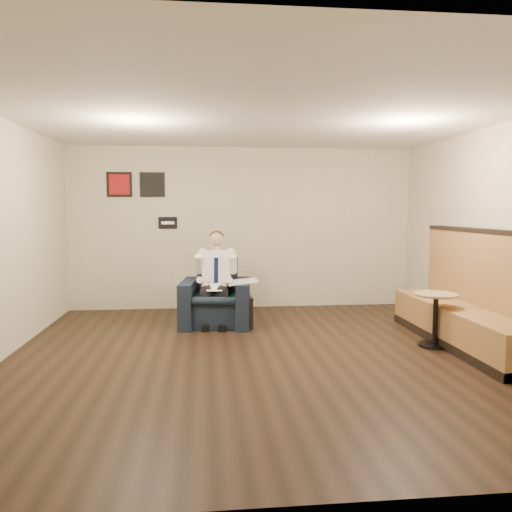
{
  "coord_description": "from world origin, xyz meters",
  "views": [
    {
      "loc": [
        -0.69,
        -5.72,
        1.72
      ],
      "look_at": [
        0.04,
        1.2,
        1.08
      ],
      "focal_mm": 35.0,
      "sensor_mm": 36.0,
      "label": 1
    }
  ],
  "objects": [
    {
      "name": "newspaper",
      "position": [
        -0.12,
        1.55,
        0.67
      ],
      "size": [
        0.45,
        0.55,
        0.01
      ],
      "primitive_type": "cube",
      "rotation": [
        0.0,
        0.0,
        -0.05
      ],
      "color": "silver",
      "rests_on": "armchair"
    },
    {
      "name": "lap_papers",
      "position": [
        -0.54,
        1.46,
        0.6
      ],
      "size": [
        0.23,
        0.33,
        0.01
      ],
      "primitive_type": "cube",
      "rotation": [
        0.0,
        0.0,
        -0.03
      ],
      "color": "white",
      "rests_on": "seated_man"
    },
    {
      "name": "coffee_mug",
      "position": [
        -0.1,
        1.7,
        0.5
      ],
      "size": [
        0.09,
        0.09,
        0.1
      ],
      "primitive_type": "cylinder",
      "rotation": [
        0.0,
        0.0,
        0.06
      ],
      "color": "white",
      "rests_on": "side_table"
    },
    {
      "name": "seated_man",
      "position": [
        -0.53,
        1.57,
        0.67
      ],
      "size": [
        0.73,
        1.02,
        1.34
      ],
      "primitive_type": null,
      "rotation": [
        0.0,
        0.0,
        -0.1
      ],
      "color": "white",
      "rests_on": "armchair"
    },
    {
      "name": "wall_right",
      "position": [
        3.0,
        0.0,
        1.4
      ],
      "size": [
        0.02,
        6.0,
        2.8
      ],
      "primitive_type": "cube",
      "color": "beige",
      "rests_on": "ground"
    },
    {
      "name": "ground",
      "position": [
        0.0,
        0.0,
        0.0
      ],
      "size": [
        6.0,
        6.0,
        0.0
      ],
      "primitive_type": "plane",
      "color": "black",
      "rests_on": "ground"
    },
    {
      "name": "armchair",
      "position": [
        -0.52,
        1.69,
        0.49
      ],
      "size": [
        1.11,
        1.11,
        0.98
      ],
      "primitive_type": "cube",
      "rotation": [
        0.0,
        0.0,
        -0.1
      ],
      "color": "black",
      "rests_on": "ground"
    },
    {
      "name": "wall_back",
      "position": [
        0.0,
        3.0,
        1.4
      ],
      "size": [
        6.0,
        0.02,
        2.8
      ],
      "primitive_type": "cube",
      "color": "beige",
      "rests_on": "ground"
    },
    {
      "name": "art_print_right",
      "position": [
        -1.55,
        2.98,
        2.15
      ],
      "size": [
        0.42,
        0.03,
        0.42
      ],
      "primitive_type": "cube",
      "color": "black",
      "rests_on": "wall_back"
    },
    {
      "name": "green_folder",
      "position": [
        -0.3,
        1.55,
        0.46
      ],
      "size": [
        0.51,
        0.41,
        0.01
      ],
      "primitive_type": "cube",
      "rotation": [
        0.0,
        0.0,
        0.2
      ],
      "color": "green",
      "rests_on": "side_table"
    },
    {
      "name": "wall_front",
      "position": [
        0.0,
        -3.0,
        1.4
      ],
      "size": [
        6.0,
        0.02,
        2.8
      ],
      "primitive_type": "cube",
      "color": "beige",
      "rests_on": "ground"
    },
    {
      "name": "art_print_left",
      "position": [
        -2.1,
        2.98,
        2.15
      ],
      "size": [
        0.42,
        0.03,
        0.42
      ],
      "primitive_type": "cube",
      "color": "maroon",
      "rests_on": "wall_back"
    },
    {
      "name": "ceiling",
      "position": [
        0.0,
        0.0,
        2.8
      ],
      "size": [
        6.0,
        6.0,
        0.02
      ],
      "primitive_type": "cube",
      "color": "white",
      "rests_on": "wall_back"
    },
    {
      "name": "smartphone",
      "position": [
        -0.24,
        1.73,
        0.46
      ],
      "size": [
        0.15,
        0.09,
        0.01
      ],
      "primitive_type": "cube",
      "rotation": [
        0.0,
        0.0,
        -0.11
      ],
      "color": "black",
      "rests_on": "side_table"
    },
    {
      "name": "cafe_table",
      "position": [
        2.21,
        0.2,
        0.34
      ],
      "size": [
        0.69,
        0.69,
        0.68
      ],
      "primitive_type": "cylinder",
      "rotation": [
        0.0,
        0.0,
        0.33
      ],
      "color": "tan",
      "rests_on": "ground"
    },
    {
      "name": "banquette",
      "position": [
        2.59,
        0.22,
        0.73
      ],
      "size": [
        0.68,
        2.85,
        1.46
      ],
      "primitive_type": "cube",
      "color": "olive",
      "rests_on": "ground"
    },
    {
      "name": "seating_sign",
      "position": [
        -1.3,
        2.98,
        1.5
      ],
      "size": [
        0.32,
        0.02,
        0.2
      ],
      "primitive_type": "cube",
      "color": "black",
      "rests_on": "wall_back"
    },
    {
      "name": "side_table",
      "position": [
        -0.28,
        1.57,
        0.23
      ],
      "size": [
        0.59,
        0.59,
        0.45
      ],
      "primitive_type": "cube",
      "rotation": [
        0.0,
        0.0,
        0.06
      ],
      "color": "black",
      "rests_on": "ground"
    }
  ]
}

